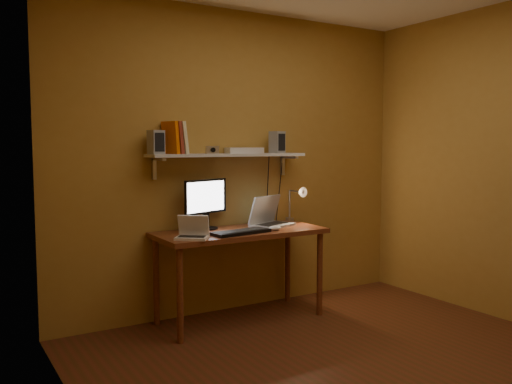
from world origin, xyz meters
TOP-DOWN VIEW (x-y plane):
  - room at (0.00, 0.00)m, footprint 3.44×3.24m
  - desk at (-0.18, 1.28)m, footprint 1.40×0.60m
  - wall_shelf at (-0.18, 1.47)m, footprint 1.40×0.25m
  - monitor at (-0.39, 1.47)m, footprint 0.44×0.25m
  - laptop at (0.16, 1.36)m, footprint 0.42×0.36m
  - netbook at (-0.68, 1.11)m, footprint 0.29×0.27m
  - keyboard at (-0.26, 1.12)m, footprint 0.51×0.23m
  - mouse at (0.06, 1.12)m, footprint 0.11×0.07m
  - desk_lamp at (0.48, 1.41)m, footprint 0.09×0.23m
  - speaker_left at (-0.82, 1.48)m, footprint 0.12×0.12m
  - speaker_right at (0.30, 1.46)m, footprint 0.13×0.13m
  - books at (-0.65, 1.50)m, footprint 0.18×0.19m
  - shelf_camera at (-0.37, 1.40)m, footprint 0.11×0.06m
  - router at (-0.03, 1.47)m, footprint 0.33×0.26m

SIDE VIEW (x-z plane):
  - desk at x=-0.18m, z-range 0.29..1.04m
  - keyboard at x=-0.26m, z-range 0.75..0.78m
  - mouse at x=0.06m, z-range 0.75..0.79m
  - netbook at x=-0.68m, z-range 0.71..0.89m
  - laptop at x=0.16m, z-range 0.69..0.95m
  - desk_lamp at x=0.48m, z-range 0.77..1.15m
  - monitor at x=-0.39m, z-range 0.78..1.19m
  - room at x=0.00m, z-range -0.02..2.62m
  - wall_shelf at x=-0.18m, z-range 1.26..1.46m
  - router at x=-0.03m, z-range 1.38..1.42m
  - shelf_camera at x=-0.37m, z-range 1.38..1.44m
  - speaker_left at x=-0.82m, z-range 1.38..1.56m
  - speaker_right at x=0.30m, z-range 1.38..1.57m
  - books at x=-0.65m, z-range 1.37..1.63m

